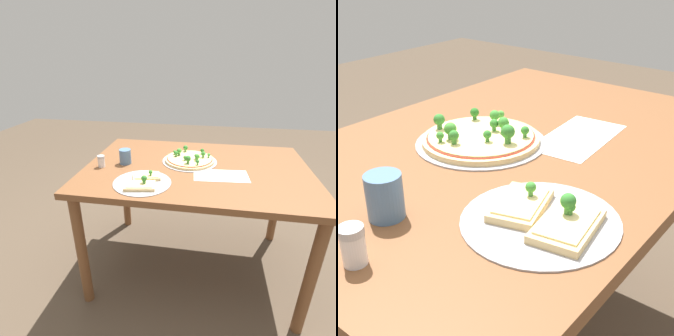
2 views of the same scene
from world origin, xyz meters
The scene contains 7 objects.
ground_plane centered at (0.00, 0.00, 0.00)m, with size 8.00×8.00×0.00m, color brown.
dining_table centered at (0.00, 0.00, 0.68)m, with size 1.33×0.91×0.77m.
pizza_tray_whole centered at (-0.05, 0.07, 0.79)m, with size 0.34×0.34×0.07m.
pizza_tray_slice centered at (-0.26, -0.27, 0.78)m, with size 0.31×0.31×0.07m.
drinking_cup centered at (-0.44, -0.03, 0.82)m, with size 0.07×0.07×0.09m, color #4C7099.
condiment_shaker centered at (-0.57, -0.10, 0.81)m, with size 0.04×0.04×0.07m.
paper_menu centered at (0.14, -0.11, 0.77)m, with size 0.30×0.16×0.00m, color white.
Camera 1 is at (0.07, -1.47, 1.40)m, focal length 28.00 mm.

